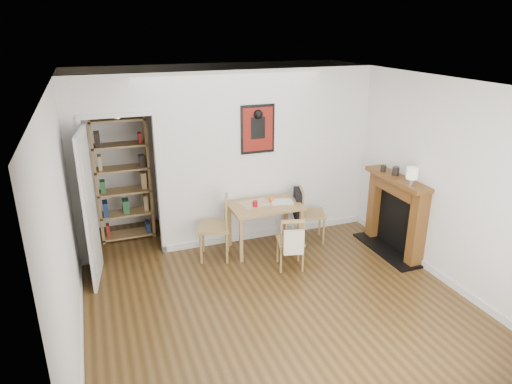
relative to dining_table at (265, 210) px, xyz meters
name	(u,v)px	position (x,y,z in m)	size (l,w,h in m)	color
ground	(264,284)	(-0.37, -0.96, -0.63)	(5.20, 5.20, 0.00)	#533A1B
room_shell	(238,161)	(-0.28, 0.38, 0.67)	(5.20, 5.20, 5.20)	silver
dining_table	(265,210)	(0.00, 0.00, 0.00)	(1.04, 0.66, 0.71)	#A2814B
chair_left	(214,228)	(-0.78, -0.02, -0.16)	(0.60, 0.60, 0.94)	#A4864C
chair_right	(310,214)	(0.76, 0.01, -0.18)	(0.59, 0.54, 0.87)	#A4864C
chair_front	(290,241)	(0.12, -0.65, -0.23)	(0.47, 0.51, 0.78)	#A4864C
bookshelf	(123,180)	(-1.89, 1.13, 0.33)	(0.81, 0.32, 1.93)	#A2814B
fireplace	(396,212)	(1.78, -0.71, -0.01)	(0.45, 1.25, 1.16)	brown
red_glass	(255,204)	(-0.17, -0.04, 0.13)	(0.07, 0.07, 0.09)	maroon
orange_fruit	(271,199)	(0.13, 0.07, 0.12)	(0.07, 0.07, 0.07)	orange
placemat	(256,204)	(-0.12, 0.08, 0.09)	(0.43, 0.32, 0.00)	beige
notebook	(282,202)	(0.27, 0.00, 0.09)	(0.32, 0.23, 0.02)	silver
mantel_lamp	(412,174)	(1.69, -1.06, 0.68)	(0.15, 0.15, 0.24)	silver
ceramic_jar_a	(396,171)	(1.76, -0.63, 0.59)	(0.10, 0.10, 0.12)	black
ceramic_jar_b	(383,168)	(1.70, -0.42, 0.58)	(0.08, 0.08, 0.10)	black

